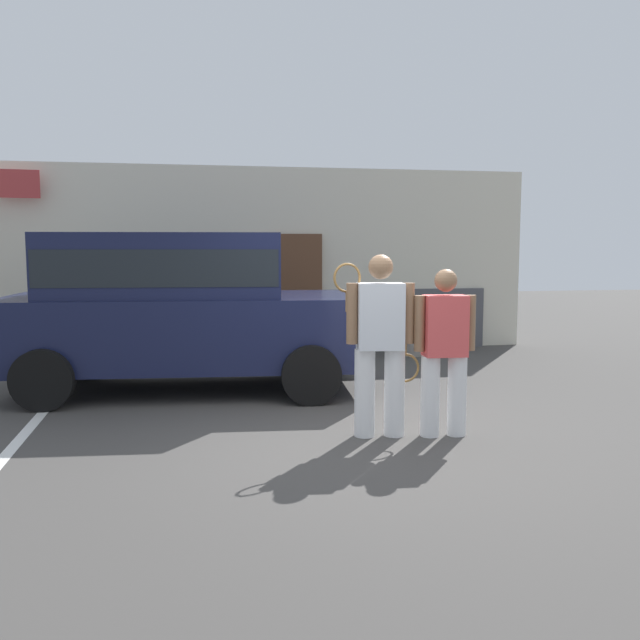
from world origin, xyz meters
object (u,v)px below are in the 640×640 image
tennis_player_woman (444,351)px  flag_pole (3,228)px  parked_suv (178,304)px  tennis_player_man (380,342)px  potted_plant_by_porch (413,328)px

tennis_player_woman → flag_pole: 7.79m
parked_suv → tennis_player_woman: (2.61, -2.69, -0.28)m
tennis_player_man → potted_plant_by_porch: 5.18m
tennis_player_man → tennis_player_woman: bearing=176.6°
potted_plant_by_porch → flag_pole: flag_pole is taller
tennis_player_man → flag_pole: flag_pole is taller
potted_plant_by_porch → flag_pole: bearing=175.0°
potted_plant_by_porch → tennis_player_woman: bearing=-105.3°
parked_suv → potted_plant_by_porch: size_ratio=5.64×
parked_suv → flag_pole: (-2.76, 2.78, 1.03)m
tennis_player_man → flag_pole: 7.27m
tennis_player_woman → parked_suv: bearing=-41.8°
parked_suv → tennis_player_man: size_ratio=2.63×
parked_suv → potted_plant_by_porch: parked_suv is taller
flag_pole → tennis_player_woman: bearing=-45.5°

